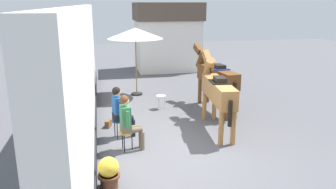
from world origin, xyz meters
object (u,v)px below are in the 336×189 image
(saddled_horse_near, at_px, (217,90))
(spare_stool_white, at_px, (161,97))
(seated_visitor_far, at_px, (120,109))
(saddled_horse_far, at_px, (215,76))
(flower_planter_near, at_px, (109,172))
(satchel_bag, at_px, (108,124))
(cafe_parasol, at_px, (135,34))
(seated_visitor_near, at_px, (128,120))

(saddled_horse_near, relative_size, spare_stool_white, 6.51)
(seated_visitor_far, distance_m, saddled_horse_near, 2.70)
(saddled_horse_far, bearing_deg, seated_visitor_far, -150.42)
(flower_planter_near, distance_m, satchel_bag, 3.38)
(seated_visitor_far, xyz_separation_m, spare_stool_white, (1.50, 2.27, -0.38))
(cafe_parasol, xyz_separation_m, satchel_bag, (-1.21, -3.40, -2.26))
(seated_visitor_near, xyz_separation_m, flower_planter_near, (-0.54, -1.68, -0.44))
(spare_stool_white, bearing_deg, seated_visitor_near, -113.67)
(cafe_parasol, height_order, satchel_bag, cafe_parasol)
(saddled_horse_near, height_order, cafe_parasol, cafe_parasol)
(saddled_horse_near, distance_m, saddled_horse_far, 1.89)
(seated_visitor_near, relative_size, saddled_horse_near, 0.46)
(cafe_parasol, height_order, spare_stool_white, cafe_parasol)
(seated_visitor_far, height_order, flower_planter_near, seated_visitor_far)
(seated_visitor_far, bearing_deg, seated_visitor_near, -81.19)
(seated_visitor_near, distance_m, cafe_parasol, 5.39)
(seated_visitor_near, relative_size, cafe_parasol, 0.54)
(saddled_horse_near, bearing_deg, flower_planter_near, -140.00)
(seated_visitor_far, height_order, satchel_bag, seated_visitor_far)
(satchel_bag, bearing_deg, spare_stool_white, -31.29)
(flower_planter_near, xyz_separation_m, cafe_parasol, (1.31, 6.77, 2.03))
(satchel_bag, bearing_deg, saddled_horse_near, -84.38)
(saddled_horse_near, distance_m, spare_stool_white, 2.62)
(seated_visitor_far, distance_m, satchel_bag, 1.12)
(seated_visitor_near, distance_m, spare_stool_white, 3.43)
(seated_visitor_far, distance_m, flower_planter_near, 2.60)
(seated_visitor_near, height_order, spare_stool_white, seated_visitor_near)
(saddled_horse_near, xyz_separation_m, flower_planter_near, (-3.07, -2.58, -0.82))
(saddled_horse_near, height_order, satchel_bag, saddled_horse_near)
(seated_visitor_near, xyz_separation_m, satchel_bag, (-0.44, 1.70, -0.68))
(seated_visitor_near, distance_m, satchel_bag, 1.88)
(saddled_horse_far, bearing_deg, flower_planter_near, -129.85)
(cafe_parasol, bearing_deg, saddled_horse_far, -45.54)
(cafe_parasol, xyz_separation_m, spare_stool_white, (0.60, -1.97, -1.96))
(seated_visitor_near, height_order, saddled_horse_near, saddled_horse_near)
(seated_visitor_near, bearing_deg, saddled_horse_near, 19.60)
(saddled_horse_far, distance_m, spare_stool_white, 1.95)
(saddled_horse_far, bearing_deg, seated_visitor_near, -139.08)
(seated_visitor_far, height_order, saddled_horse_far, saddled_horse_far)
(seated_visitor_near, distance_m, saddled_horse_near, 2.72)
(flower_planter_near, relative_size, cafe_parasol, 0.25)
(flower_planter_near, distance_m, spare_stool_white, 5.17)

